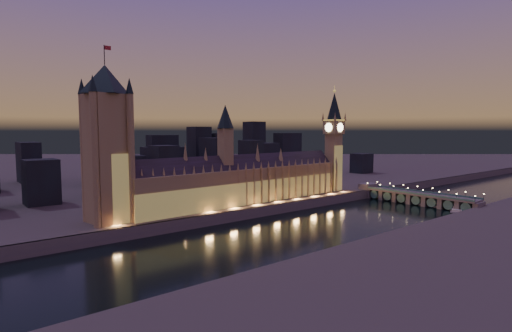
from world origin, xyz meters
TOP-DOWN VIEW (x-y plane):
  - ground_plane at (0.00, 0.00)m, footprint 2000.00×2000.00m
  - north_bank at (0.00, 520.00)m, footprint 2000.00×960.00m
  - embankment_wall at (0.00, 41.00)m, footprint 2000.00×2.50m
  - palace_of_westminster at (-0.62, 61.74)m, footprint 202.00×30.05m
  - victoria_tower at (-110.00, 61.92)m, footprint 31.68×31.68m
  - elizabeth_tower at (108.00, 61.92)m, footprint 18.00×18.00m
  - westminster_bridge at (141.70, -3.46)m, footprint 17.36×113.00m
  - river_boat at (145.77, -41.14)m, footprint 40.14×24.10m
  - city_backdrop at (34.89, 247.72)m, footprint 490.04×215.63m

SIDE VIEW (x-z plane):
  - ground_plane at x=0.00m, z-range 0.00..0.00m
  - river_boat at x=145.77m, z-range -0.69..3.81m
  - north_bank at x=0.00m, z-range 0.00..8.00m
  - embankment_wall at x=0.00m, z-range 0.00..8.00m
  - westminster_bridge at x=141.70m, z-range -1.96..13.94m
  - palace_of_westminster at x=-0.62m, z-range -12.63..65.37m
  - city_backdrop at x=34.89m, z-range -10.01..71.93m
  - victoria_tower at x=-110.00m, z-range 7.35..118.24m
  - elizabeth_tower at x=108.00m, z-range 13.68..115.13m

